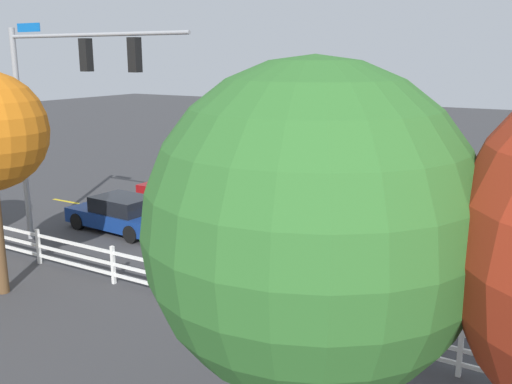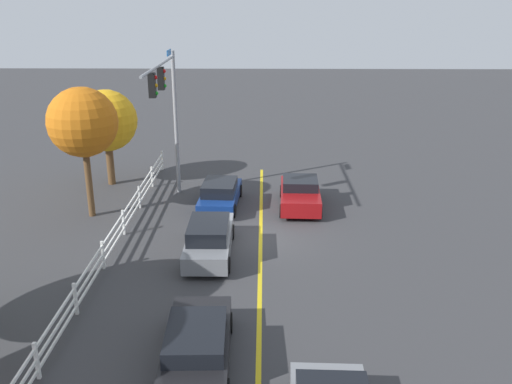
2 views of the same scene
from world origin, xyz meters
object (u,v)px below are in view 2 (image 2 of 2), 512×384
Objects in this scene: car_1 at (197,345)px; car_3 at (220,194)px; car_2 at (300,194)px; tree_1 at (106,121)px; tree_0 at (83,123)px; car_0 at (209,239)px.

car_1 is 12.62m from car_3.
tree_1 is at bearing -106.53° from car_2.
tree_0 is at bearing 27.58° from car_1.
tree_1 is at bearing 3.62° from tree_0.
tree_0 is at bearing 54.89° from car_0.
car_0 is at bearing -124.79° from tree_0.
car_1 is 1.08× the size of car_3.
tree_1 is (3.44, 6.36, 2.93)m from car_3.
car_1 is at bearing -177.70° from car_0.
car_0 is 8.29m from tree_0.
car_0 is 0.98× the size of car_1.
car_0 reaches higher than car_2.
tree_0 is (4.20, 6.05, 3.81)m from car_0.
car_0 is at bearing -33.99° from car_2.
car_2 is 10.84m from tree_0.
car_3 is (12.61, 0.31, 0.01)m from car_1.
tree_0 is (11.29, 6.37, 3.88)m from car_1.
car_2 is at bearing -82.55° from tree_0.
car_3 is 0.71× the size of tree_0.
tree_1 reaches higher than car_2.
tree_1 is (8.97, 6.35, 2.86)m from car_0.
car_2 is 0.69× the size of tree_0.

